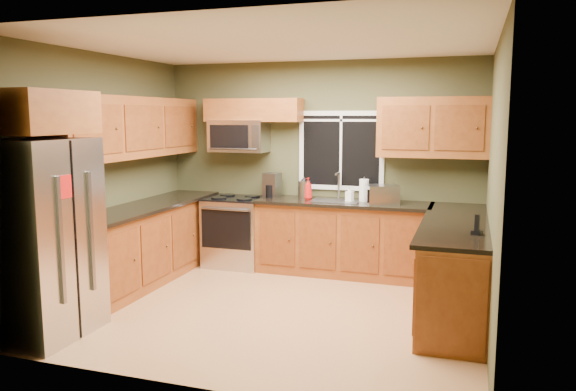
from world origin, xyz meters
The scene contains 28 objects.
floor centered at (0.00, 0.00, 0.00)m, with size 4.20×4.20×0.00m, color tan.
ceiling centered at (0.00, 0.00, 2.70)m, with size 4.20×4.20×0.00m, color white.
back_wall centered at (0.00, 1.80, 1.35)m, with size 4.20×4.20×0.00m, color #444428.
front_wall centered at (0.00, -1.80, 1.35)m, with size 4.20×4.20×0.00m, color #444428.
left_wall centered at (-2.10, 0.00, 1.35)m, with size 3.60×3.60×0.00m, color #444428.
right_wall centered at (2.10, 0.00, 1.35)m, with size 3.60×3.60×0.00m, color #444428.
window centered at (0.30, 1.78, 1.55)m, with size 1.12×0.03×1.02m.
base_cabinets_left centered at (-1.80, 0.48, 0.45)m, with size 0.60×2.65×0.90m, color brown.
countertop_left centered at (-1.78, 0.48, 0.92)m, with size 0.65×2.65×0.04m, color black.
base_cabinets_back centered at (0.42, 1.50, 0.45)m, with size 2.17×0.60×0.90m, color brown.
countertop_back centered at (0.42, 1.48, 0.92)m, with size 2.17×0.65×0.04m, color black.
base_cabinets_peninsula centered at (1.80, 0.54, 0.45)m, with size 0.60×2.52×0.90m.
countertop_peninsula centered at (1.78, 0.55, 0.92)m, with size 0.65×2.50×0.04m, color black.
upper_cabinets_left centered at (-1.94, 0.48, 1.86)m, with size 0.33×2.65×0.72m, color brown.
upper_cabinets_back_left centered at (-0.85, 1.64, 2.07)m, with size 1.30×0.33×0.30m, color brown.
upper_cabinets_back_right centered at (1.45, 1.64, 1.86)m, with size 1.30×0.33×0.72m, color brown.
upper_cabinet_over_fridge centered at (-1.74, -1.30, 2.03)m, with size 0.72×0.90×0.38m, color brown.
refrigerator centered at (-1.74, -1.30, 0.90)m, with size 0.74×0.90×1.80m.
range centered at (-1.05, 1.47, 0.47)m, with size 0.76×0.69×0.94m.
microwave centered at (-1.05, 1.61, 1.73)m, with size 0.76×0.41×0.42m.
sink centered at (0.30, 1.49, 0.95)m, with size 0.60×0.42×0.36m.
toaster_oven centered at (0.90, 1.41, 1.06)m, with size 0.45×0.40×0.23m.
coffee_maker centered at (-0.57, 1.56, 1.09)m, with size 0.21×0.27×0.31m.
kettle centered at (-0.12, 1.53, 1.07)m, with size 0.21×0.21×0.29m.
paper_towel_roll centered at (0.65, 1.56, 1.08)m, with size 0.15×0.15×0.31m.
soap_bottle_a centered at (-0.06, 1.50, 1.08)m, with size 0.11×0.11×0.28m, color red.
soap_bottle_b centered at (0.48, 1.50, 1.03)m, with size 0.08×0.09×0.18m, color white.
cordless_phone centered at (1.98, -0.09, 0.99)m, with size 0.11×0.11×0.18m.
Camera 1 is at (1.91, -5.31, 2.00)m, focal length 35.00 mm.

